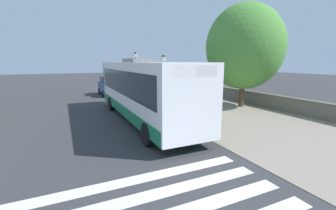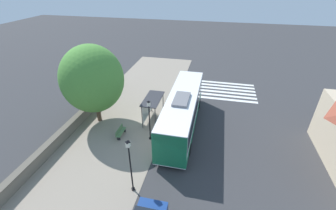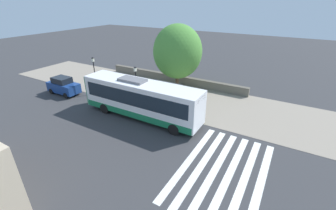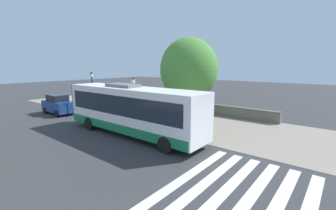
{
  "view_description": "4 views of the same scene",
  "coord_description": "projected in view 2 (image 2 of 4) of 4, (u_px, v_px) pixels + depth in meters",
  "views": [
    {
      "loc": [
        5.84,
        14.95,
        3.53
      ],
      "look_at": [
        0.2,
        2.86,
        0.94
      ],
      "focal_mm": 24.0,
      "sensor_mm": 36.0,
      "label": 1
    },
    {
      "loc": [
        4.18,
        -15.63,
        13.04
      ],
      "look_at": [
        -0.0,
        3.06,
        1.81
      ],
      "focal_mm": 24.0,
      "sensor_mm": 36.0,
      "label": 2
    },
    {
      "loc": [
        16.83,
        13.9,
        10.34
      ],
      "look_at": [
        0.57,
        4.49,
        1.39
      ],
      "focal_mm": 24.0,
      "sensor_mm": 36.0,
      "label": 3
    },
    {
      "loc": [
        12.36,
        14.2,
        5.05
      ],
      "look_at": [
        -0.85,
        3.62,
        2.05
      ],
      "focal_mm": 24.0,
      "sensor_mm": 36.0,
      "label": 4
    }
  ],
  "objects": [
    {
      "name": "ground_plane",
      "position": [
        161.0,
        138.0,
        20.54
      ],
      "size": [
        120.0,
        120.0,
        0.0
      ],
      "primitive_type": "plane",
      "color": "#353538",
      "rests_on": "ground"
    },
    {
      "name": "sidewalk_plaza",
      "position": [
        115.0,
        132.0,
        21.39
      ],
      "size": [
        9.0,
        44.0,
        0.02
      ],
      "color": "gray",
      "rests_on": "ground"
    },
    {
      "name": "crosswalk_stripes",
      "position": [
        219.0,
        90.0,
        29.07
      ],
      "size": [
        9.0,
        5.25,
        0.01
      ],
      "color": "silver",
      "rests_on": "ground"
    },
    {
      "name": "stone_wall",
      "position": [
        76.0,
        122.0,
        21.88
      ],
      "size": [
        0.6,
        20.0,
        1.07
      ],
      "color": "#6B6356",
      "rests_on": "ground"
    },
    {
      "name": "bus",
      "position": [
        182.0,
        110.0,
        21.11
      ],
      "size": [
        2.69,
        11.79,
        3.71
      ],
      "color": "white",
      "rests_on": "ground"
    },
    {
      "name": "bus_shelter",
      "position": [
        151.0,
        102.0,
        22.15
      ],
      "size": [
        1.59,
        3.42,
        2.52
      ],
      "color": "#2D2D33",
      "rests_on": "ground"
    },
    {
      "name": "pedestrian",
      "position": [
        175.0,
        94.0,
        25.9
      ],
      "size": [
        0.34,
        0.23,
        1.77
      ],
      "color": "#2D3347",
      "rests_on": "ground"
    },
    {
      "name": "bench",
      "position": [
        120.0,
        132.0,
        20.64
      ],
      "size": [
        0.4,
        1.57,
        0.88
      ],
      "color": "#4C7247",
      "rests_on": "ground"
    },
    {
      "name": "street_lamp_near",
      "position": [
        130.0,
        162.0,
        14.36
      ],
      "size": [
        0.28,
        0.28,
        4.41
      ],
      "color": "black",
      "rests_on": "ground"
    },
    {
      "name": "street_lamp_far",
      "position": [
        149.0,
        117.0,
        19.27
      ],
      "size": [
        0.28,
        0.28,
        4.02
      ],
      "color": "black",
      "rests_on": "ground"
    },
    {
      "name": "shade_tree",
      "position": [
        92.0,
        79.0,
        20.77
      ],
      "size": [
        5.81,
        5.81,
        7.81
      ],
      "color": "brown",
      "rests_on": "ground"
    }
  ]
}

